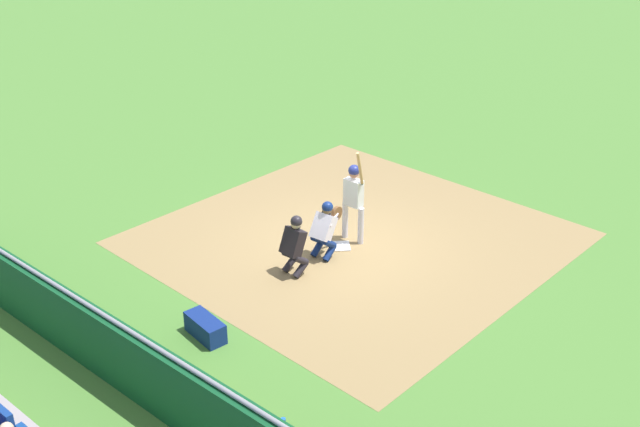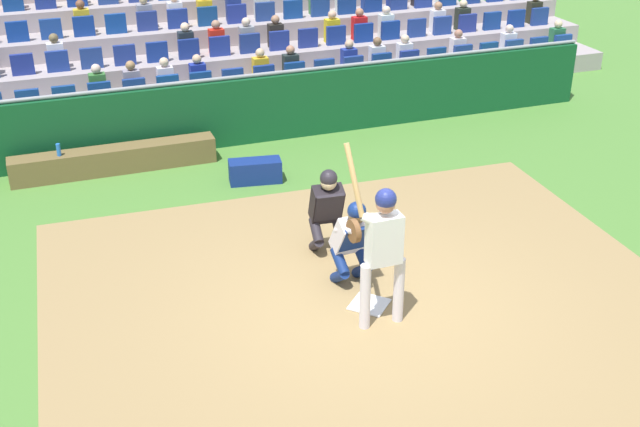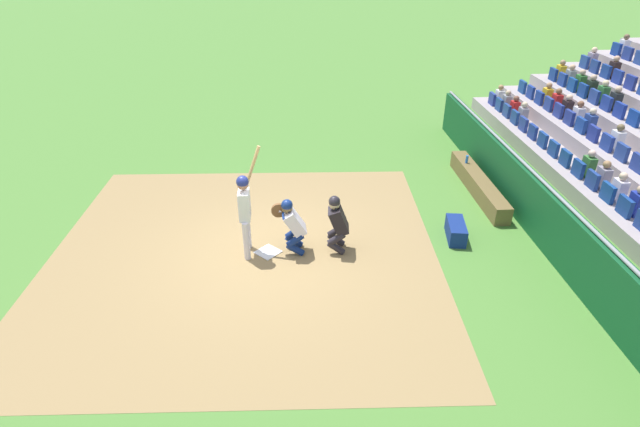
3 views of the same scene
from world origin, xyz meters
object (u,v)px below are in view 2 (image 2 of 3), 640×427
object	(u,v)px
dugout_bench	(115,160)
equipment_duffel_bag	(255,171)
batter_at_plate	(383,242)
catcher_crouching	(352,238)
home_plate_marker	(369,304)
home_plate_umpire	(327,207)
water_bottle_on_bench	(59,150)

from	to	relation	value
dugout_bench	equipment_duffel_bag	bearing A→B (deg)	149.80
batter_at_plate	equipment_duffel_bag	xyz separation A→B (m)	(0.25, -4.52, -0.92)
equipment_duffel_bag	catcher_crouching	bearing A→B (deg)	103.36
home_plate_marker	batter_at_plate	xyz separation A→B (m)	(0.04, 0.41, 1.10)
home_plate_marker	home_plate_umpire	size ratio (longest dim) A/B	0.34
dugout_bench	catcher_crouching	bearing A→B (deg)	116.38
catcher_crouching	dugout_bench	world-z (taller)	catcher_crouching
batter_at_plate	water_bottle_on_bench	distance (m)	6.60
home_plate_marker	water_bottle_on_bench	distance (m)	6.27
catcher_crouching	water_bottle_on_bench	world-z (taller)	catcher_crouching
batter_at_plate	equipment_duffel_bag	world-z (taller)	batter_at_plate
home_plate_umpire	equipment_duffel_bag	bearing A→B (deg)	-84.07
home_plate_umpire	dugout_bench	size ratio (longest dim) A/B	0.38
dugout_bench	equipment_duffel_bag	size ratio (longest dim) A/B	4.00
catcher_crouching	home_plate_umpire	world-z (taller)	home_plate_umpire
home_plate_marker	catcher_crouching	distance (m)	0.86
home_plate_umpire	water_bottle_on_bench	size ratio (longest dim) A/B	6.17
home_plate_marker	catcher_crouching	xyz separation A→B (m)	(0.03, -0.52, 0.69)
home_plate_marker	home_plate_umpire	world-z (taller)	home_plate_umpire
home_plate_marker	dugout_bench	distance (m)	5.88
batter_at_plate	home_plate_umpire	size ratio (longest dim) A/B	1.75
catcher_crouching	dugout_bench	xyz separation A→B (m)	(2.40, -4.83, -0.48)
batter_at_plate	water_bottle_on_bench	world-z (taller)	batter_at_plate
home_plate_marker	dugout_bench	bearing A→B (deg)	-65.65
home_plate_umpire	dugout_bench	xyz separation A→B (m)	(2.41, -3.90, -0.49)
batter_at_plate	equipment_duffel_bag	bearing A→B (deg)	-86.78
water_bottle_on_bench	equipment_duffel_bag	world-z (taller)	water_bottle_on_bench
equipment_duffel_bag	home_plate_umpire	bearing A→B (deg)	105.07
home_plate_marker	water_bottle_on_bench	size ratio (longest dim) A/B	2.09
dugout_bench	batter_at_plate	bearing A→B (deg)	112.50
batter_at_plate	water_bottle_on_bench	bearing A→B (deg)	-60.19
batter_at_plate	catcher_crouching	distance (m)	1.01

